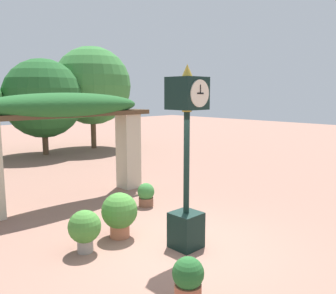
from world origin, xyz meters
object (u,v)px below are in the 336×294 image
at_px(potted_plant_near_right, 85,228).
at_px(potted_plant_far_right, 188,281).
at_px(potted_plant_far_left, 146,194).
at_px(potted_plant_near_left, 119,213).
at_px(pedestal_clock, 187,158).

xyz_separation_m(potted_plant_near_right, potted_plant_far_right, (0.10, -2.54, -0.09)).
relative_size(potted_plant_near_right, potted_plant_far_right, 1.12).
bearing_deg(potted_plant_far_left, potted_plant_far_right, -123.58).
bearing_deg(potted_plant_near_left, potted_plant_near_right, -172.89).
bearing_deg(potted_plant_near_left, pedestal_clock, -64.64).
height_order(potted_plant_near_right, potted_plant_far_right, potted_plant_near_right).
distance_m(pedestal_clock, potted_plant_far_right, 2.39).
height_order(potted_plant_far_left, potted_plant_far_right, potted_plant_far_right).
relative_size(potted_plant_near_left, potted_plant_near_right, 1.16).
bearing_deg(potted_plant_far_left, potted_plant_near_right, -154.02).
bearing_deg(pedestal_clock, potted_plant_far_left, 65.62).
bearing_deg(pedestal_clock, potted_plant_near_left, 115.36).
relative_size(potted_plant_near_left, potted_plant_far_right, 1.31).
xyz_separation_m(pedestal_clock, potted_plant_near_right, (-1.52, 1.20, -1.30)).
height_order(pedestal_clock, potted_plant_far_right, pedestal_clock).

